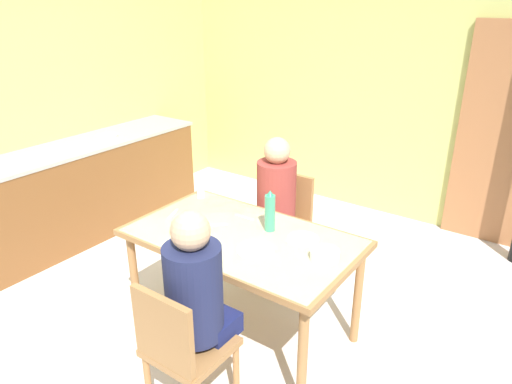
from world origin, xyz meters
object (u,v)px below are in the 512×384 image
at_px(chair_far_diner, 284,221).
at_px(person_near_diner, 196,289).
at_px(chair_near_diner, 181,347).
at_px(serving_bowl_center, 325,255).
at_px(dining_table, 243,245).
at_px(water_bottle_green_near, 270,212).
at_px(person_far_diner, 275,194).
at_px(kitchen_counter, 81,190).

height_order(chair_far_diner, person_near_diner, person_near_diner).
bearing_deg(chair_near_diner, serving_bowl_center, 65.16).
distance_m(dining_table, water_bottle_green_near, 0.28).
height_order(dining_table, serving_bowl_center, serving_bowl_center).
relative_size(person_far_diner, water_bottle_green_near, 2.74).
bearing_deg(serving_bowl_center, person_far_diner, 140.79).
relative_size(dining_table, chair_far_diner, 1.70).
distance_m(person_near_diner, person_far_diner, 1.34).
bearing_deg(serving_bowl_center, chair_far_diner, 134.98).
distance_m(kitchen_counter, person_far_diner, 2.05).
distance_m(dining_table, chair_far_diner, 0.82).
bearing_deg(person_far_diner, serving_bowl_center, 140.79).
height_order(kitchen_counter, serving_bowl_center, kitchen_counter).
distance_m(dining_table, chair_near_diner, 0.82).
relative_size(kitchen_counter, chair_far_diner, 2.94).
bearing_deg(chair_far_diner, kitchen_counter, 13.87).
relative_size(person_near_diner, water_bottle_green_near, 2.74).
bearing_deg(chair_far_diner, person_near_diner, 104.02).
xyz_separation_m(dining_table, chair_far_diner, (-0.17, 0.78, -0.18)).
xyz_separation_m(person_far_diner, serving_bowl_center, (0.74, -0.60, 0.00)).
distance_m(kitchen_counter, water_bottle_green_near, 2.31).
relative_size(kitchen_counter, water_bottle_green_near, 9.08).
bearing_deg(serving_bowl_center, dining_table, -175.65).
relative_size(kitchen_counter, dining_table, 1.73).
relative_size(chair_far_diner, water_bottle_green_near, 3.09).
height_order(dining_table, chair_far_diner, chair_far_diner).
xyz_separation_m(dining_table, water_bottle_green_near, (0.10, 0.16, 0.21)).
height_order(dining_table, water_bottle_green_near, water_bottle_green_near).
height_order(chair_near_diner, chair_far_diner, same).
bearing_deg(water_bottle_green_near, chair_far_diner, 113.76).
bearing_deg(dining_table, chair_far_diner, 102.36).
bearing_deg(kitchen_counter, person_far_diner, 10.12).
bearing_deg(dining_table, person_far_diner, 104.87).
xyz_separation_m(kitchen_counter, person_near_diner, (2.35, -0.94, 0.33)).
distance_m(person_near_diner, water_bottle_green_near, 0.82).
bearing_deg(person_near_diner, dining_table, 105.98).
height_order(kitchen_counter, chair_near_diner, kitchen_counter).
relative_size(kitchen_counter, person_far_diner, 3.32).
xyz_separation_m(chair_near_diner, person_near_diner, (-0.00, 0.14, 0.28)).
xyz_separation_m(kitchen_counter, dining_table, (2.16, -0.29, 0.23)).
bearing_deg(chair_near_diner, kitchen_counter, 155.46).
xyz_separation_m(chair_near_diner, water_bottle_green_near, (-0.08, 0.94, 0.39)).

